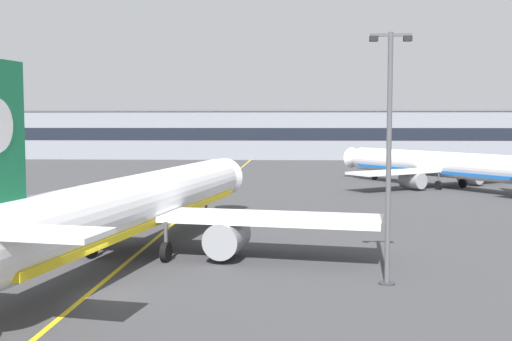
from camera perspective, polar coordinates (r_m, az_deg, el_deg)
The scene contains 7 objects.
ground_plane at distance 34.66m, azimuth -13.80°, elevation -10.66°, with size 400.00×400.00×0.00m, color #3D3D3F.
taxiway_centreline at distance 63.45m, azimuth -6.11°, elevation -3.69°, with size 0.30×180.00×0.01m, color yellow.
airliner_foreground at distance 43.44m, azimuth -10.41°, elevation -3.02°, with size 32.34×41.29×11.65m.
airliner_background at distance 89.23m, azimuth 16.28°, elevation 0.46°, with size 26.49×32.41×10.47m.
apron_lamp_post at distance 35.22m, azimuth 11.81°, elevation 1.43°, with size 2.24×0.90×13.70m.
safety_cone_by_nose_gear at distance 59.56m, azimuth -5.14°, elevation -3.97°, with size 0.44×0.44×0.55m.
terminal_building at distance 152.53m, azimuth 1.67°, elevation 3.26°, with size 157.90×12.40×11.56m.
Camera 1 is at (9.62, -32.07, 8.96)m, focal length 44.68 mm.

